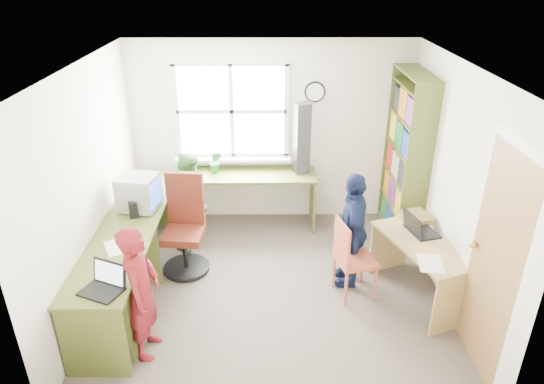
{
  "coord_description": "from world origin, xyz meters",
  "views": [
    {
      "loc": [
        -0.04,
        -4.31,
        3.26
      ],
      "look_at": [
        0.0,
        0.25,
        1.05
      ],
      "focal_mm": 32.0,
      "sensor_mm": 36.0,
      "label": 1
    }
  ],
  "objects_px": {
    "cd_tower": "(302,139)",
    "person_navy": "(352,230)",
    "swivel_chair": "(185,230)",
    "l_desk": "(142,269)",
    "right_desk": "(421,258)",
    "wooden_chair": "(350,256)",
    "person_red": "(142,293)",
    "bookshelf": "(406,162)",
    "laptop_left": "(105,284)",
    "laptop_right": "(418,228)",
    "person_green": "(193,200)",
    "crt_monitor": "(139,193)",
    "potted_plant": "(216,162)"
  },
  "relations": [
    {
      "from": "person_green",
      "to": "swivel_chair",
      "type": "bearing_deg",
      "value": -165.11
    },
    {
      "from": "l_desk",
      "to": "right_desk",
      "type": "relative_size",
      "value": 2.34
    },
    {
      "from": "potted_plant",
      "to": "cd_tower",
      "type": "bearing_deg",
      "value": 0.64
    },
    {
      "from": "l_desk",
      "to": "bookshelf",
      "type": "xyz_separation_m",
      "value": [
        2.96,
        1.47,
        0.55
      ]
    },
    {
      "from": "l_desk",
      "to": "person_navy",
      "type": "relative_size",
      "value": 2.26
    },
    {
      "from": "swivel_chair",
      "to": "person_green",
      "type": "distance_m",
      "value": 0.54
    },
    {
      "from": "swivel_chair",
      "to": "cd_tower",
      "type": "height_order",
      "value": "cd_tower"
    },
    {
      "from": "potted_plant",
      "to": "person_red",
      "type": "height_order",
      "value": "person_red"
    },
    {
      "from": "swivel_chair",
      "to": "laptop_right",
      "type": "relative_size",
      "value": 2.74
    },
    {
      "from": "right_desk",
      "to": "cd_tower",
      "type": "distance_m",
      "value": 2.11
    },
    {
      "from": "right_desk",
      "to": "laptop_right",
      "type": "height_order",
      "value": "laptop_right"
    },
    {
      "from": "person_red",
      "to": "bookshelf",
      "type": "bearing_deg",
      "value": -51.36
    },
    {
      "from": "swivel_chair",
      "to": "laptop_right",
      "type": "bearing_deg",
      "value": -4.17
    },
    {
      "from": "l_desk",
      "to": "person_red",
      "type": "bearing_deg",
      "value": -74.98
    },
    {
      "from": "crt_monitor",
      "to": "laptop_right",
      "type": "distance_m",
      "value": 3.02
    },
    {
      "from": "right_desk",
      "to": "laptop_right",
      "type": "bearing_deg",
      "value": 70.68
    },
    {
      "from": "person_green",
      "to": "laptop_left",
      "type": "bearing_deg",
      "value": -176.02
    },
    {
      "from": "wooden_chair",
      "to": "laptop_right",
      "type": "distance_m",
      "value": 0.77
    },
    {
      "from": "l_desk",
      "to": "swivel_chair",
      "type": "distance_m",
      "value": 0.79
    },
    {
      "from": "bookshelf",
      "to": "person_green",
      "type": "xyz_separation_m",
      "value": [
        -2.61,
        -0.21,
        -0.4
      ]
    },
    {
      "from": "right_desk",
      "to": "person_green",
      "type": "xyz_separation_m",
      "value": [
        -2.49,
        1.12,
        0.12
      ]
    },
    {
      "from": "person_navy",
      "to": "laptop_right",
      "type": "bearing_deg",
      "value": 88.75
    },
    {
      "from": "laptop_left",
      "to": "person_green",
      "type": "distance_m",
      "value": 2.02
    },
    {
      "from": "crt_monitor",
      "to": "person_red",
      "type": "height_order",
      "value": "person_red"
    },
    {
      "from": "swivel_chair",
      "to": "person_green",
      "type": "relative_size",
      "value": 0.95
    },
    {
      "from": "l_desk",
      "to": "cd_tower",
      "type": "relative_size",
      "value": 3.23
    },
    {
      "from": "bookshelf",
      "to": "laptop_left",
      "type": "relative_size",
      "value": 5.08
    },
    {
      "from": "bookshelf",
      "to": "person_green",
      "type": "height_order",
      "value": "bookshelf"
    },
    {
      "from": "l_desk",
      "to": "laptop_right",
      "type": "xyz_separation_m",
      "value": [
        2.83,
        0.34,
        0.26
      ]
    },
    {
      "from": "laptop_right",
      "to": "bookshelf",
      "type": "bearing_deg",
      "value": -21.54
    },
    {
      "from": "bookshelf",
      "to": "wooden_chair",
      "type": "distance_m",
      "value": 1.62
    },
    {
      "from": "l_desk",
      "to": "laptop_right",
      "type": "height_order",
      "value": "laptop_right"
    },
    {
      "from": "person_green",
      "to": "person_navy",
      "type": "relative_size",
      "value": 0.92
    },
    {
      "from": "cd_tower",
      "to": "potted_plant",
      "type": "distance_m",
      "value": 1.15
    },
    {
      "from": "right_desk",
      "to": "bookshelf",
      "type": "bearing_deg",
      "value": 64.73
    },
    {
      "from": "l_desk",
      "to": "cd_tower",
      "type": "xyz_separation_m",
      "value": [
        1.69,
        1.75,
        0.75
      ]
    },
    {
      "from": "laptop_right",
      "to": "cd_tower",
      "type": "height_order",
      "value": "cd_tower"
    },
    {
      "from": "cd_tower",
      "to": "wooden_chair",
      "type": "bearing_deg",
      "value": -91.88
    },
    {
      "from": "right_desk",
      "to": "person_red",
      "type": "xyz_separation_m",
      "value": [
        -2.67,
        -0.75,
        0.16
      ]
    },
    {
      "from": "wooden_chair",
      "to": "person_green",
      "type": "height_order",
      "value": "person_green"
    },
    {
      "from": "right_desk",
      "to": "wooden_chair",
      "type": "bearing_deg",
      "value": 156.1
    },
    {
      "from": "bookshelf",
      "to": "swivel_chair",
      "type": "distance_m",
      "value": 2.78
    },
    {
      "from": "bookshelf",
      "to": "swivel_chair",
      "type": "bearing_deg",
      "value": -164.16
    },
    {
      "from": "cd_tower",
      "to": "person_navy",
      "type": "xyz_separation_m",
      "value": [
        0.47,
        -1.33,
        -0.55
      ]
    },
    {
      "from": "crt_monitor",
      "to": "person_red",
      "type": "xyz_separation_m",
      "value": [
        0.31,
        -1.36,
        -0.31
      ]
    },
    {
      "from": "l_desk",
      "to": "person_green",
      "type": "xyz_separation_m",
      "value": [
        0.34,
        1.26,
        0.14
      ]
    },
    {
      "from": "crt_monitor",
      "to": "laptop_right",
      "type": "height_order",
      "value": "crt_monitor"
    },
    {
      "from": "swivel_chair",
      "to": "person_green",
      "type": "height_order",
      "value": "person_green"
    },
    {
      "from": "person_red",
      "to": "person_green",
      "type": "height_order",
      "value": "person_red"
    },
    {
      "from": "cd_tower",
      "to": "person_green",
      "type": "height_order",
      "value": "cd_tower"
    }
  ]
}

